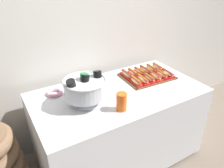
% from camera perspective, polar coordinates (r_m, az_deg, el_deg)
% --- Properties ---
extents(ground_plane, '(10.00, 10.00, 0.00)m').
position_cam_1_polar(ground_plane, '(2.41, 1.57, -18.28)').
color(ground_plane, '#7A6B5B').
extents(back_wall, '(6.00, 0.10, 2.60)m').
position_cam_1_polar(back_wall, '(2.18, -5.92, 16.32)').
color(back_wall, silver).
rests_on(back_wall, ground_plane).
extents(buffet_table, '(1.50, 0.80, 0.78)m').
position_cam_1_polar(buffet_table, '(2.13, 1.72, -10.67)').
color(buffet_table, silver).
rests_on(buffet_table, ground_plane).
extents(serving_tray, '(0.50, 0.38, 0.01)m').
position_cam_1_polar(serving_tray, '(2.19, 9.10, 1.93)').
color(serving_tray, brown).
rests_on(serving_tray, buffet_table).
extents(hot_dog_0, '(0.07, 0.16, 0.06)m').
position_cam_1_polar(hot_dog_0, '(2.02, 6.24, 0.69)').
color(hot_dog_0, red).
rests_on(hot_dog_0, serving_tray).
extents(hot_dog_1, '(0.08, 0.18, 0.06)m').
position_cam_1_polar(hot_dog_1, '(2.06, 7.98, 1.12)').
color(hot_dog_1, red).
rests_on(hot_dog_1, serving_tray).
extents(hot_dog_2, '(0.06, 0.17, 0.06)m').
position_cam_1_polar(hot_dog_2, '(2.10, 9.65, 1.52)').
color(hot_dog_2, red).
rests_on(hot_dog_2, serving_tray).
extents(hot_dog_3, '(0.07, 0.17, 0.06)m').
position_cam_1_polar(hot_dog_3, '(2.14, 11.26, 2.00)').
color(hot_dog_3, red).
rests_on(hot_dog_3, serving_tray).
extents(hot_dog_4, '(0.07, 0.16, 0.06)m').
position_cam_1_polar(hot_dog_4, '(2.19, 12.81, 2.40)').
color(hot_dog_4, '#B21414').
rests_on(hot_dog_4, serving_tray).
extents(hot_dog_5, '(0.08, 0.18, 0.06)m').
position_cam_1_polar(hot_dog_5, '(2.23, 14.28, 2.71)').
color(hot_dog_5, red).
rests_on(hot_dog_5, serving_tray).
extents(hot_dog_6, '(0.07, 0.18, 0.06)m').
position_cam_1_polar(hot_dog_6, '(2.14, 3.81, 2.50)').
color(hot_dog_6, red).
rests_on(hot_dog_6, serving_tray).
extents(hot_dog_7, '(0.08, 0.16, 0.06)m').
position_cam_1_polar(hot_dog_7, '(2.18, 5.49, 2.87)').
color(hot_dog_7, red).
rests_on(hot_dog_7, serving_tray).
extents(hot_dog_8, '(0.06, 0.16, 0.06)m').
position_cam_1_polar(hot_dog_8, '(2.22, 7.12, 3.27)').
color(hot_dog_8, '#B21414').
rests_on(hot_dog_8, serving_tray).
extents(hot_dog_9, '(0.06, 0.18, 0.06)m').
position_cam_1_polar(hot_dog_9, '(2.26, 8.70, 3.64)').
color(hot_dog_9, red).
rests_on(hot_dog_9, serving_tray).
extents(hot_dog_10, '(0.07, 0.16, 0.06)m').
position_cam_1_polar(hot_dog_10, '(2.30, 10.22, 4.02)').
color(hot_dog_10, '#B21414').
rests_on(hot_dog_10, serving_tray).
extents(hot_dog_11, '(0.07, 0.16, 0.06)m').
position_cam_1_polar(hot_dog_11, '(2.34, 11.68, 4.36)').
color(hot_dog_11, red).
rests_on(hot_dog_11, serving_tray).
extents(punch_bowl, '(0.34, 0.34, 0.26)m').
position_cam_1_polar(punch_bowl, '(1.69, -7.06, -0.97)').
color(punch_bowl, silver).
rests_on(punch_bowl, buffet_table).
extents(cup_stack, '(0.08, 0.08, 0.14)m').
position_cam_1_polar(cup_stack, '(1.65, 2.49, -4.64)').
color(cup_stack, '#EA5B19').
rests_on(cup_stack, buffet_table).
extents(donut, '(0.14, 0.14, 0.03)m').
position_cam_1_polar(donut, '(1.93, -14.74, -2.18)').
color(donut, pink).
rests_on(donut, buffet_table).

